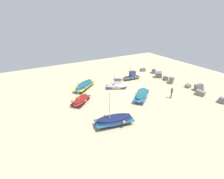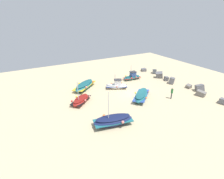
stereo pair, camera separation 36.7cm
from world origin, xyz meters
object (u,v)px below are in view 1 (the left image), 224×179
object	(u,v)px
fishing_boat_4	(117,85)
fishing_boat_5	(81,100)
fishing_boat_1	(114,120)
fishing_boat_0	(141,95)
fishing_boat_3	(84,86)
person_walking	(172,92)
fishing_boat_2	(132,77)

from	to	relation	value
fishing_boat_4	fishing_boat_5	world-z (taller)	fishing_boat_5
fishing_boat_1	fishing_boat_0	bearing A→B (deg)	39.55
fishing_boat_3	fishing_boat_5	size ratio (longest dim) A/B	1.34
fishing_boat_1	person_walking	world-z (taller)	fishing_boat_1
fishing_boat_2	fishing_boat_5	size ratio (longest dim) A/B	0.95
fishing_boat_1	fishing_boat_4	bearing A→B (deg)	68.09
fishing_boat_4	fishing_boat_2	bearing A→B (deg)	52.47
fishing_boat_3	person_walking	world-z (taller)	person_walking
fishing_boat_0	fishing_boat_2	size ratio (longest dim) A/B	1.32
fishing_boat_0	fishing_boat_4	world-z (taller)	fishing_boat_4
fishing_boat_1	person_walking	size ratio (longest dim) A/B	2.75
person_walking	fishing_boat_2	bearing A→B (deg)	-28.47
fishing_boat_3	person_walking	xyz separation A→B (m)	(9.89, 9.89, 0.49)
fishing_boat_0	person_walking	size ratio (longest dim) A/B	2.69
fishing_boat_4	person_walking	bearing A→B (deg)	-27.62
fishing_boat_2	fishing_boat_3	xyz separation A→B (m)	(-0.38, -9.49, 0.01)
fishing_boat_5	fishing_boat_1	bearing A→B (deg)	-121.75
fishing_boat_4	person_walking	world-z (taller)	fishing_boat_4
fishing_boat_2	fishing_boat_0	bearing A→B (deg)	-111.14
fishing_boat_0	fishing_boat_5	world-z (taller)	fishing_boat_5
fishing_boat_4	fishing_boat_5	distance (m)	7.35
fishing_boat_0	fishing_boat_5	bearing A→B (deg)	-61.99
fishing_boat_0	fishing_boat_3	distance (m)	9.75
fishing_boat_2	person_walking	world-z (taller)	fishing_boat_2
fishing_boat_5	person_walking	size ratio (longest dim) A/B	2.16
fishing_boat_2	fishing_boat_4	size ratio (longest dim) A/B	0.93
fishing_boat_2	fishing_boat_1	bearing A→B (deg)	-128.88
fishing_boat_2	fishing_boat_3	bearing A→B (deg)	-177.79
fishing_boat_2	fishing_boat_4	xyz separation A→B (m)	(2.21, -4.71, -0.01)
fishing_boat_2	fishing_boat_5	bearing A→B (deg)	-156.28
fishing_boat_1	fishing_boat_2	bearing A→B (deg)	57.72
fishing_boat_3	fishing_boat_1	bearing A→B (deg)	45.25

